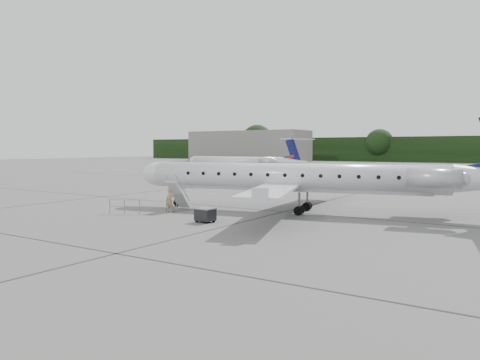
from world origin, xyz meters
The scene contains 8 objects.
ground centered at (0.00, 0.00, 0.00)m, with size 320.00×320.00×0.00m, color slate.
terminal_building centered at (-70.00, 110.00, 5.00)m, with size 40.00×14.00×10.00m, color slate.
main_regional_jet centered at (-2.67, 6.71, 3.45)m, with size 26.92×19.38×6.90m, color silver, non-canonical shape.
airstair centered at (-9.97, 3.06, 1.08)m, with size 0.85×2.09×2.16m, color silver, non-canonical shape.
passenger centered at (-9.72, 1.89, 0.85)m, with size 0.62×0.41×1.70m, color #987D52.
safety_railing centered at (-11.78, -0.44, 0.50)m, with size 2.20×0.08×1.00m, color gray, non-canonical shape.
baggage_cart centered at (-4.96, -0.26, 0.47)m, with size 1.09×0.88×0.94m, color black, non-canonical shape.
bg_regional_left centered at (-31.54, 43.34, 3.02)m, with size 23.01×16.57×6.04m, color silver, non-canonical shape.
Camera 1 is at (12.21, -23.00, 4.59)m, focal length 35.00 mm.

